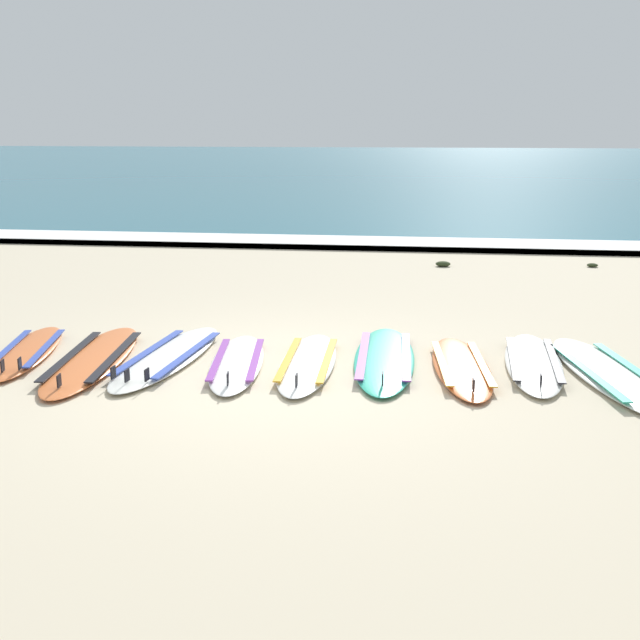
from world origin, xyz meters
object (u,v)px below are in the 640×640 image
(surfboard_2, at_px, (168,356))
(surfboard_6, at_px, (461,367))
(surfboard_1, at_px, (93,359))
(surfboard_5, at_px, (384,358))
(surfboard_8, at_px, (611,374))
(surfboard_0, at_px, (27,351))
(surfboard_3, at_px, (237,362))
(surfboard_7, at_px, (533,362))
(surfboard_4, at_px, (308,363))

(surfboard_2, relative_size, surfboard_6, 1.14)
(surfboard_1, relative_size, surfboard_2, 1.05)
(surfboard_5, distance_m, surfboard_8, 2.12)
(surfboard_0, distance_m, surfboard_5, 3.63)
(surfboard_3, xyz_separation_m, surfboard_5, (1.42, 0.32, -0.00))
(surfboard_1, distance_m, surfboard_7, 4.32)
(surfboard_4, bearing_deg, surfboard_6, 2.55)
(surfboard_5, bearing_deg, surfboard_3, -167.12)
(surfboard_0, distance_m, surfboard_4, 2.89)
(surfboard_8, bearing_deg, surfboard_1, -178.22)
(surfboard_7, distance_m, surfboard_8, 0.72)
(surfboard_2, relative_size, surfboard_4, 1.13)
(surfboard_1, bearing_deg, surfboard_5, 7.74)
(surfboard_1, distance_m, surfboard_4, 2.13)
(surfboard_0, relative_size, surfboard_7, 0.96)
(surfboard_0, bearing_deg, surfboard_1, -11.74)
(surfboard_3, bearing_deg, surfboard_6, 3.92)
(surfboard_1, bearing_deg, surfboard_7, 5.87)
(surfboard_6, distance_m, surfboard_8, 1.37)
(surfboard_6, xyz_separation_m, surfboard_7, (0.70, 0.23, -0.00))
(surfboard_6, bearing_deg, surfboard_0, -179.32)
(surfboard_3, distance_m, surfboard_8, 3.53)
(surfboard_6, bearing_deg, surfboard_4, -177.45)
(surfboard_0, distance_m, surfboard_7, 5.08)
(surfboard_0, height_order, surfboard_1, same)
(surfboard_2, height_order, surfboard_6, same)
(surfboard_4, bearing_deg, surfboard_5, 18.23)
(surfboard_0, distance_m, surfboard_1, 0.79)
(surfboard_1, xyz_separation_m, surfboard_4, (2.12, 0.15, 0.00))
(surfboard_1, relative_size, surfboard_8, 0.97)
(surfboard_0, xyz_separation_m, surfboard_1, (0.77, -0.16, -0.00))
(surfboard_0, relative_size, surfboard_4, 0.98)
(surfboard_2, bearing_deg, surfboard_7, 4.17)
(surfboard_2, distance_m, surfboard_4, 1.41)
(surfboard_0, bearing_deg, surfboard_6, 0.68)
(surfboard_1, bearing_deg, surfboard_4, 3.95)
(surfboard_3, relative_size, surfboard_6, 0.97)
(surfboard_7, bearing_deg, surfboard_5, -177.87)
(surfboard_4, distance_m, surfboard_7, 2.20)
(surfboard_6, relative_size, surfboard_8, 0.81)
(surfboard_1, height_order, surfboard_3, same)
(surfboard_3, height_order, surfboard_6, same)
(surfboard_2, distance_m, surfboard_5, 2.16)
(surfboard_5, relative_size, surfboard_7, 1.10)
(surfboard_5, bearing_deg, surfboard_1, -172.26)
(surfboard_0, relative_size, surfboard_1, 0.82)
(surfboard_1, distance_m, surfboard_3, 1.44)
(surfboard_0, distance_m, surfboard_2, 1.48)
(surfboard_3, bearing_deg, surfboard_4, 6.88)
(surfboard_8, bearing_deg, surfboard_7, 156.69)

